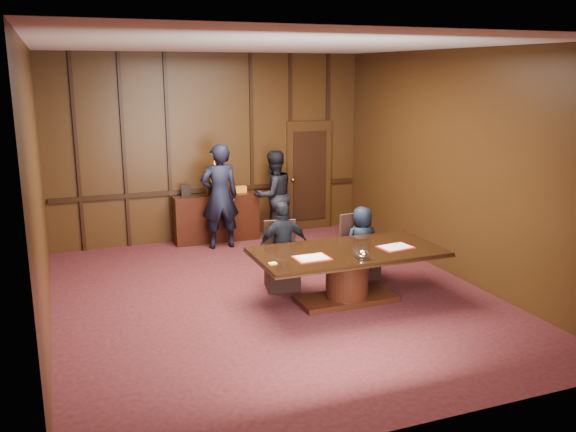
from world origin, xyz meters
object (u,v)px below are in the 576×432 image
object	(u,v)px
signatory_left	(283,246)
witness_left	(220,196)
conference_table	(347,267)
signatory_right	(362,243)
sideboard	(216,216)
witness_right	(274,195)

from	to	relation	value
signatory_left	witness_left	world-z (taller)	witness_left
conference_table	signatory_right	xyz separation A→B (m)	(0.65, 0.80, 0.07)
conference_table	signatory_left	distance (m)	1.04
conference_table	witness_left	xyz separation A→B (m)	(-0.94, 3.27, 0.45)
conference_table	signatory_right	world-z (taller)	signatory_right
sideboard	signatory_left	bearing A→B (deg)	-85.19
signatory_right	witness_right	world-z (taller)	witness_right
signatory_left	witness_left	bearing A→B (deg)	-83.93
signatory_left	signatory_right	xyz separation A→B (m)	(1.30, 0.00, -0.09)
witness_left	signatory_left	bearing A→B (deg)	97.21
signatory_left	witness_right	bearing A→B (deg)	-107.59
conference_table	witness_left	world-z (taller)	witness_left
signatory_right	witness_left	size ratio (longest dim) A/B	0.60
conference_table	witness_left	bearing A→B (deg)	106.05
witness_right	conference_table	bearing A→B (deg)	71.84
signatory_left	signatory_right	size ratio (longest dim) A/B	1.15
signatory_right	conference_table	bearing A→B (deg)	54.41
witness_left	witness_right	world-z (taller)	witness_left
conference_table	signatory_left	xyz separation A→B (m)	(-0.65, 0.80, 0.15)
sideboard	witness_right	distance (m)	1.16
sideboard	conference_table	xyz separation A→B (m)	(0.90, -3.76, 0.02)
witness_left	signatory_right	bearing A→B (deg)	123.24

